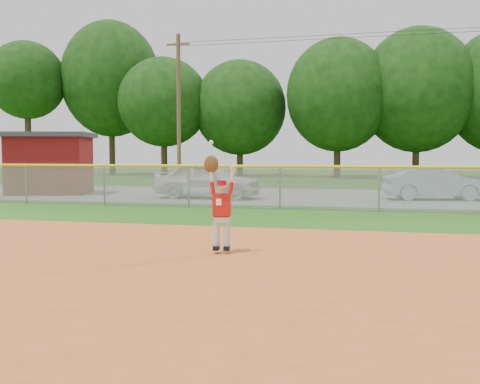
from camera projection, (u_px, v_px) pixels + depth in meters
name	position (u px, v px, depth m)	size (l,w,h in m)	color
ground	(185.00, 270.00, 8.86)	(120.00, 120.00, 0.00)	#235513
clay_infield	(97.00, 324.00, 5.95)	(24.00, 16.00, 0.04)	#BF5822
parking_strip	(300.00, 196.00, 24.39)	(44.00, 10.00, 0.03)	slate
car_white_a	(208.00, 180.00, 23.00)	(1.85, 4.59, 1.56)	silver
car_blue	(435.00, 183.00, 22.23)	(1.44, 4.12, 1.36)	#88ABCB
utility_shed	(50.00, 163.00, 25.59)	(4.60, 3.99, 2.95)	#610D0E
outfield_fence	(280.00, 184.00, 18.51)	(40.06, 0.10, 1.55)	gray
power_lines	(332.00, 105.00, 29.67)	(19.40, 0.24, 9.00)	#4C3823
tree_line	(344.00, 88.00, 44.92)	(62.37, 13.00, 14.43)	#422D1C
ballplayer	(220.00, 203.00, 10.07)	(0.59, 0.27, 2.07)	silver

